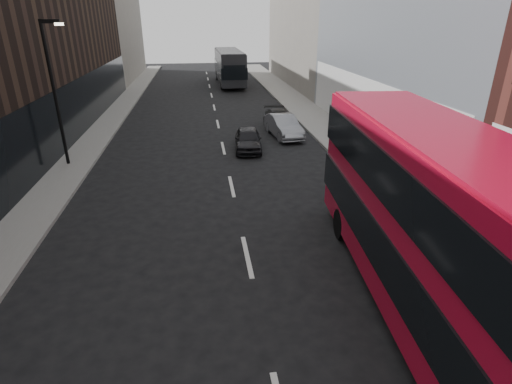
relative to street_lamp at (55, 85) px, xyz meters
name	(u,v)px	position (x,y,z in m)	size (l,w,h in m)	color
sidewalk_right	(320,123)	(15.72, 7.00, -4.11)	(3.00, 80.00, 0.15)	slate
sidewalk_left	(102,130)	(0.22, 7.00, -4.11)	(2.00, 80.00, 0.15)	slate
building_left_mid	(52,21)	(-3.28, 12.00, 2.82)	(5.00, 24.00, 14.00)	black
building_left_far	(111,24)	(-3.28, 34.00, 2.32)	(5.00, 20.00, 13.00)	slate
street_lamp	(55,85)	(0.00, 0.00, 0.00)	(1.06, 0.22, 7.00)	black
red_bus	(436,218)	(12.55, -13.09, -1.51)	(3.78, 12.10, 4.81)	#B50B27
grey_bus	(229,66)	(10.65, 27.19, -2.14)	(2.91, 11.83, 3.80)	black
car_a	(248,139)	(9.68, 1.52, -3.54)	(1.52, 3.77, 1.28)	black
car_b	(283,126)	(12.32, 4.00, -3.47)	(1.50, 4.29, 1.41)	gray
car_c	(279,120)	(12.43, 6.00, -3.55)	(1.77, 4.36, 1.27)	black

